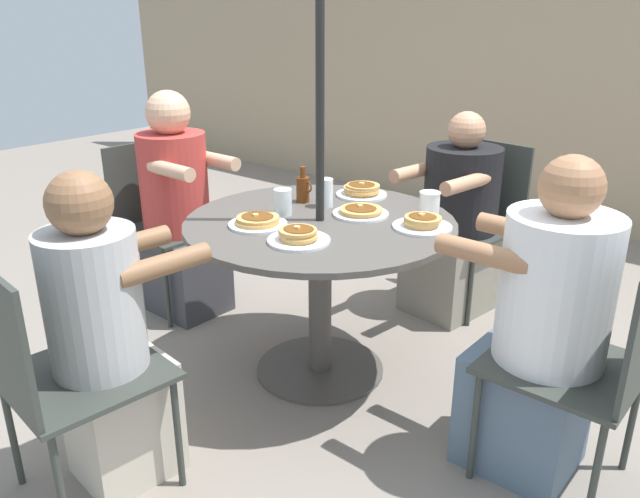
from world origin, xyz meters
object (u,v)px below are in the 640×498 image
(drinking_glass_b, at_px, (325,193))
(patio_chair_south, at_px, (54,368))
(drinking_glass_a, at_px, (283,202))
(coffee_cup, at_px, (429,203))
(patio_chair_east, at_px, (160,214))
(diner_west, at_px, (541,337))
(pancake_plate_d, at_px, (422,223))
(diner_south, at_px, (107,345))
(pancake_plate_a, at_px, (258,222))
(pancake_plate_e, at_px, (361,212))
(patio_table, at_px, (320,253))
(pancake_plate_b, at_px, (362,191))
(patio_chair_north, at_px, (476,213))
(diner_east, at_px, (180,215))
(syrup_bottle, at_px, (303,188))
(pancake_plate_c, at_px, (298,237))
(patio_chair_west, at_px, (596,358))
(diner_north, at_px, (455,225))

(drinking_glass_b, bearing_deg, patio_chair_south, -91.18)
(drinking_glass_a, bearing_deg, coffee_cup, 38.75)
(patio_chair_east, bearing_deg, diner_west, 90.29)
(pancake_plate_d, bearing_deg, patio_chair_south, -111.21)
(diner_south, bearing_deg, pancake_plate_a, 99.51)
(patio_chair_south, relative_size, pancake_plate_e, 3.68)
(patio_table, xyz_separation_m, pancake_plate_b, (-0.08, 0.41, 0.17))
(patio_chair_north, relative_size, pancake_plate_e, 3.68)
(diner_east, distance_m, pancake_plate_d, 1.39)
(patio_table, height_order, drinking_glass_b, drinking_glass_b)
(syrup_bottle, height_order, drinking_glass_b, syrup_bottle)
(patio_table, distance_m, patio_chair_north, 1.16)
(pancake_plate_e, bearing_deg, syrup_bottle, -178.98)
(pancake_plate_b, bearing_deg, diner_south, -91.34)
(patio_chair_north, distance_m, drinking_glass_a, 1.27)
(pancake_plate_a, relative_size, pancake_plate_b, 1.00)
(patio_chair_east, distance_m, pancake_plate_c, 1.32)
(patio_chair_south, height_order, diner_south, diner_south)
(diner_south, distance_m, patio_chair_west, 1.59)
(patio_chair_south, height_order, pancake_plate_b, patio_chair_south)
(pancake_plate_c, bearing_deg, patio_table, 112.01)
(patio_chair_south, xyz_separation_m, drinking_glass_a, (-0.04, 1.11, 0.27))
(patio_chair_east, height_order, syrup_bottle, syrup_bottle)
(patio_chair_north, bearing_deg, coffee_cup, 108.98)
(patio_chair_south, height_order, coffee_cup, patio_chair_south)
(diner_west, bearing_deg, coffee_cup, 61.78)
(pancake_plate_a, bearing_deg, diner_north, 75.95)
(diner_east, relative_size, diner_west, 1.03)
(diner_south, height_order, pancake_plate_b, diner_south)
(pancake_plate_a, bearing_deg, drinking_glass_a, 96.82)
(patio_chair_north, relative_size, patio_chair_west, 1.00)
(patio_chair_north, distance_m, syrup_bottle, 1.10)
(drinking_glass_a, height_order, drinking_glass_b, drinking_glass_b)
(patio_chair_north, height_order, diner_south, diner_south)
(patio_chair_west, distance_m, pancake_plate_d, 0.84)
(syrup_bottle, distance_m, drinking_glass_b, 0.13)
(diner_west, bearing_deg, patio_chair_west, -90.00)
(coffee_cup, bearing_deg, patio_chair_south, -106.68)
(patio_table, xyz_separation_m, diner_north, (0.15, 0.97, -0.10))
(diner_east, distance_m, drinking_glass_a, 0.85)
(pancake_plate_b, bearing_deg, patio_chair_south, -91.93)
(patio_chair_west, xyz_separation_m, pancake_plate_c, (-1.06, -0.24, 0.24))
(pancake_plate_c, relative_size, drinking_glass_b, 1.89)
(drinking_glass_b, bearing_deg, diner_west, -9.63)
(patio_chair_east, bearing_deg, patio_chair_south, 42.56)
(patio_chair_north, bearing_deg, diner_north, 90.00)
(diner_west, xyz_separation_m, pancake_plate_a, (-1.13, -0.20, 0.23))
(pancake_plate_a, distance_m, pancake_plate_c, 0.26)
(patio_table, distance_m, patio_chair_west, 1.16)
(diner_east, relative_size, coffee_cup, 11.60)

